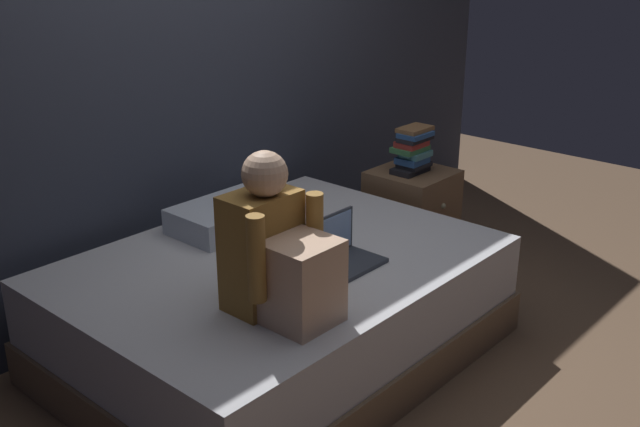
{
  "coord_description": "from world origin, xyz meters",
  "views": [
    {
      "loc": [
        -2.44,
        -1.95,
        1.96
      ],
      "look_at": [
        -0.13,
        0.1,
        0.77
      ],
      "focal_mm": 42.0,
      "sensor_mm": 36.0,
      "label": 1
    }
  ],
  "objects": [
    {
      "name": "ground_plane",
      "position": [
        0.0,
        0.0,
        0.0
      ],
      "size": [
        8.0,
        8.0,
        0.0
      ],
      "primitive_type": "plane",
      "color": "brown"
    },
    {
      "name": "wall_back",
      "position": [
        0.0,
        1.2,
        1.35
      ],
      "size": [
        5.6,
        0.1,
        2.7
      ],
      "primitive_type": "cube",
      "color": "#383D4C",
      "rests_on": "ground_plane"
    },
    {
      "name": "bed",
      "position": [
        -0.2,
        0.3,
        0.26
      ],
      "size": [
        2.0,
        1.5,
        0.52
      ],
      "color": "#7A6047",
      "rests_on": "ground_plane"
    },
    {
      "name": "nightstand",
      "position": [
        1.1,
        0.45,
        0.3
      ],
      "size": [
        0.44,
        0.46,
        0.6
      ],
      "color": "brown",
      "rests_on": "ground_plane"
    },
    {
      "name": "person_sitting",
      "position": [
        -0.57,
        -0.07,
        0.77
      ],
      "size": [
        0.39,
        0.44,
        0.66
      ],
      "color": "olive",
      "rests_on": "bed"
    },
    {
      "name": "laptop",
      "position": [
        -0.06,
        0.04,
        0.57
      ],
      "size": [
        0.32,
        0.23,
        0.22
      ],
      "color": "#333842",
      "rests_on": "bed"
    },
    {
      "name": "pillow",
      "position": [
        -0.1,
        0.75,
        0.58
      ],
      "size": [
        0.56,
        0.36,
        0.13
      ],
      "primitive_type": "cube",
      "color": "silver",
      "rests_on": "bed"
    },
    {
      "name": "book_stack",
      "position": [
        1.08,
        0.44,
        0.73
      ],
      "size": [
        0.24,
        0.17,
        0.27
      ],
      "color": "black",
      "rests_on": "nightstand"
    }
  ]
}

